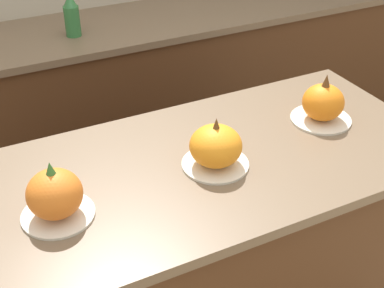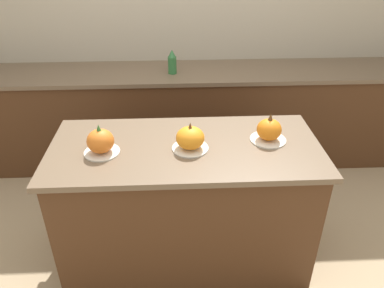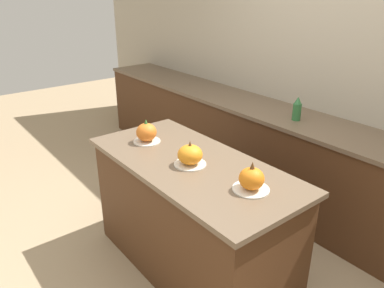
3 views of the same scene
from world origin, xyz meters
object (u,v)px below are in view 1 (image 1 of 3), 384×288
bottle_tall (72,16)px  pumpkin_cake_right (323,104)px  pumpkin_cake_center (216,147)px  pumpkin_cake_left (55,196)px

bottle_tall → pumpkin_cake_right: bearing=-63.8°
pumpkin_cake_center → pumpkin_cake_left: bearing=-178.0°
pumpkin_cake_right → pumpkin_cake_left: bearing=-174.5°
pumpkin_cake_right → bottle_tall: (-0.57, 1.16, 0.05)m
pumpkin_cake_left → pumpkin_cake_center: size_ratio=0.96×
pumpkin_cake_right → bottle_tall: bottle_tall is taller
pumpkin_cake_right → bottle_tall: bearing=116.2°
pumpkin_cake_left → pumpkin_cake_center: 0.51m
pumpkin_cake_left → bottle_tall: bottle_tall is taller
pumpkin_cake_center → pumpkin_cake_right: (0.48, 0.08, -0.00)m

